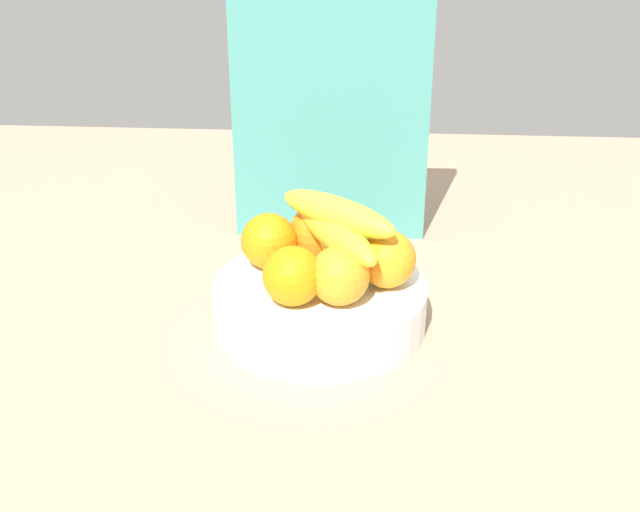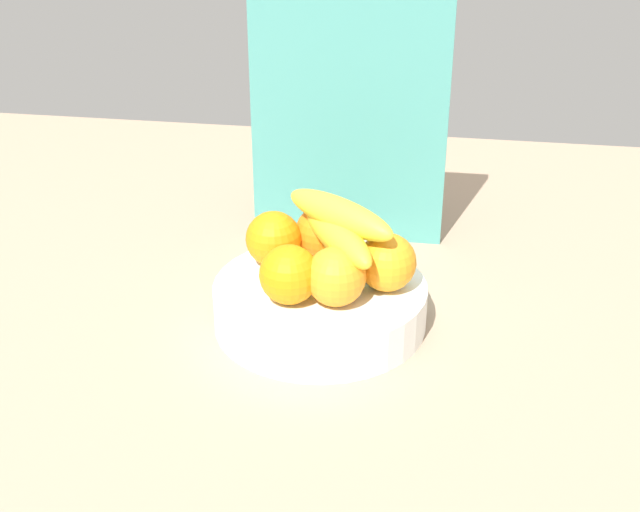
{
  "view_description": "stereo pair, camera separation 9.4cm",
  "coord_description": "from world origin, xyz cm",
  "px_view_note": "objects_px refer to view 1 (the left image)",
  "views": [
    {
      "loc": [
        7.88,
        -94.34,
        57.09
      ],
      "look_at": [
        2.37,
        -2.39,
        9.44
      ],
      "focal_mm": 48.45,
      "sensor_mm": 36.0,
      "label": 1
    },
    {
      "loc": [
        17.26,
        -93.29,
        57.09
      ],
      "look_at": [
        2.37,
        -2.39,
        9.44
      ],
      "focal_mm": 48.45,
      "sensor_mm": 36.0,
      "label": 2
    }
  ],
  "objects_px": {
    "fruit_bowl": "(320,304)",
    "cutting_board": "(330,120)",
    "orange_back_left": "(317,232)",
    "orange_front_left": "(293,276)",
    "orange_front_right": "(340,276)",
    "orange_back_right": "(269,241)",
    "banana_bunch": "(339,238)",
    "orange_center": "(387,259)"
  },
  "relations": [
    {
      "from": "fruit_bowl",
      "to": "cutting_board",
      "type": "height_order",
      "value": "cutting_board"
    },
    {
      "from": "orange_back_left",
      "to": "fruit_bowl",
      "type": "bearing_deg",
      "value": -83.51
    },
    {
      "from": "orange_front_left",
      "to": "cutting_board",
      "type": "distance_m",
      "value": 0.31
    },
    {
      "from": "orange_front_right",
      "to": "cutting_board",
      "type": "bearing_deg",
      "value": 95.01
    },
    {
      "from": "orange_front_left",
      "to": "orange_back_left",
      "type": "distance_m",
      "value": 0.12
    },
    {
      "from": "orange_back_left",
      "to": "orange_back_right",
      "type": "height_order",
      "value": "same"
    },
    {
      "from": "fruit_bowl",
      "to": "cutting_board",
      "type": "xyz_separation_m",
      "value": [
        -0.0,
        0.25,
        0.15
      ]
    },
    {
      "from": "orange_back_left",
      "to": "banana_bunch",
      "type": "height_order",
      "value": "banana_bunch"
    },
    {
      "from": "banana_bunch",
      "to": "cutting_board",
      "type": "relative_size",
      "value": 0.52
    },
    {
      "from": "fruit_bowl",
      "to": "orange_center",
      "type": "height_order",
      "value": "orange_center"
    },
    {
      "from": "orange_front_right",
      "to": "banana_bunch",
      "type": "distance_m",
      "value": 0.06
    },
    {
      "from": "orange_front_right",
      "to": "orange_center",
      "type": "xyz_separation_m",
      "value": [
        0.06,
        0.05,
        0.0
      ]
    },
    {
      "from": "fruit_bowl",
      "to": "orange_back_right",
      "type": "distance_m",
      "value": 0.1
    },
    {
      "from": "orange_front_left",
      "to": "orange_back_left",
      "type": "bearing_deg",
      "value": 80.03
    },
    {
      "from": "fruit_bowl",
      "to": "cutting_board",
      "type": "bearing_deg",
      "value": 90.13
    },
    {
      "from": "fruit_bowl",
      "to": "orange_front_right",
      "type": "relative_size",
      "value": 3.71
    },
    {
      "from": "fruit_bowl",
      "to": "orange_back_right",
      "type": "height_order",
      "value": "orange_back_right"
    },
    {
      "from": "fruit_bowl",
      "to": "orange_center",
      "type": "xyz_separation_m",
      "value": [
        0.08,
        0.01,
        0.06
      ]
    },
    {
      "from": "orange_front_left",
      "to": "orange_front_right",
      "type": "relative_size",
      "value": 1.0
    },
    {
      "from": "orange_front_right",
      "to": "orange_center",
      "type": "distance_m",
      "value": 0.07
    },
    {
      "from": "orange_center",
      "to": "banana_bunch",
      "type": "distance_m",
      "value": 0.06
    },
    {
      "from": "orange_front_right",
      "to": "orange_back_left",
      "type": "relative_size",
      "value": 1.0
    },
    {
      "from": "orange_front_left",
      "to": "banana_bunch",
      "type": "xyz_separation_m",
      "value": [
        0.05,
        0.07,
        0.02
      ]
    },
    {
      "from": "banana_bunch",
      "to": "cutting_board",
      "type": "height_order",
      "value": "cutting_board"
    },
    {
      "from": "orange_front_left",
      "to": "orange_front_right",
      "type": "xyz_separation_m",
      "value": [
        0.05,
        0.0,
        0.0
      ]
    },
    {
      "from": "fruit_bowl",
      "to": "orange_back_left",
      "type": "height_order",
      "value": "orange_back_left"
    },
    {
      "from": "orange_center",
      "to": "orange_back_right",
      "type": "height_order",
      "value": "same"
    },
    {
      "from": "orange_center",
      "to": "orange_back_right",
      "type": "distance_m",
      "value": 0.15
    },
    {
      "from": "orange_front_right",
      "to": "orange_back_left",
      "type": "xyz_separation_m",
      "value": [
        -0.03,
        0.11,
        0.0
      ]
    },
    {
      "from": "orange_center",
      "to": "cutting_board",
      "type": "bearing_deg",
      "value": 108.05
    },
    {
      "from": "orange_front_left",
      "to": "orange_back_right",
      "type": "height_order",
      "value": "same"
    },
    {
      "from": "orange_back_left",
      "to": "orange_front_left",
      "type": "bearing_deg",
      "value": -99.97
    },
    {
      "from": "banana_bunch",
      "to": "orange_front_right",
      "type": "bearing_deg",
      "value": -86.61
    },
    {
      "from": "orange_front_left",
      "to": "orange_back_left",
      "type": "height_order",
      "value": "same"
    },
    {
      "from": "orange_front_left",
      "to": "cutting_board",
      "type": "height_order",
      "value": "cutting_board"
    },
    {
      "from": "orange_front_left",
      "to": "orange_front_right",
      "type": "height_order",
      "value": "same"
    },
    {
      "from": "orange_back_right",
      "to": "orange_center",
      "type": "bearing_deg",
      "value": -15.22
    },
    {
      "from": "fruit_bowl",
      "to": "orange_back_left",
      "type": "distance_m",
      "value": 0.1
    },
    {
      "from": "orange_front_right",
      "to": "orange_back_right",
      "type": "bearing_deg",
      "value": 137.26
    },
    {
      "from": "orange_back_left",
      "to": "banana_bunch",
      "type": "distance_m",
      "value": 0.06
    },
    {
      "from": "cutting_board",
      "to": "banana_bunch",
      "type": "bearing_deg",
      "value": -84.57
    },
    {
      "from": "fruit_bowl",
      "to": "orange_front_left",
      "type": "relative_size",
      "value": 3.71
    }
  ]
}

